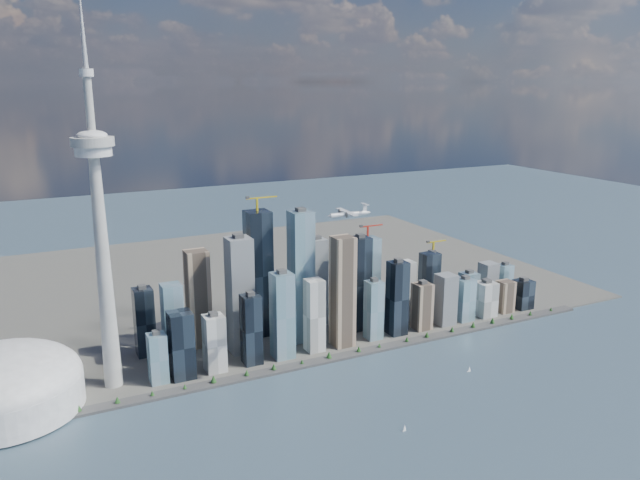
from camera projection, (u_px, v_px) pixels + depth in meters
name	position (u px, v px, depth m)	size (l,w,h in m)	color
ground	(405.00, 442.00, 768.15)	(4000.00, 4000.00, 0.00)	#334959
seawall	(317.00, 362.00, 985.10)	(1100.00, 22.00, 4.00)	#383838
land	(228.00, 282.00, 1376.62)	(1400.00, 900.00, 3.00)	#4C4C47
shoreline_trees	(317.00, 358.00, 983.43)	(960.53, 7.20, 8.80)	#3F2D1E
skyscraper_cluster	(326.00, 296.00, 1067.93)	(736.00, 142.00, 245.50)	black
needle_tower	(100.00, 229.00, 851.43)	(56.00, 56.00, 550.50)	#A1A09C
dome_stadium	(4.00, 385.00, 831.16)	(200.00, 200.00, 86.00)	silver
airplane	(349.00, 214.00, 859.33)	(65.77, 58.13, 16.05)	silver
sailboat_west	(404.00, 429.00, 793.10)	(6.67, 3.36, 9.29)	white
sailboat_east	(469.00, 370.00, 955.89)	(6.85, 1.96, 9.54)	white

